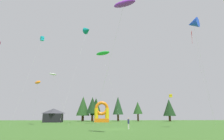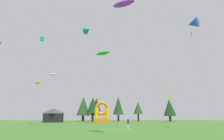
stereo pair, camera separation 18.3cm
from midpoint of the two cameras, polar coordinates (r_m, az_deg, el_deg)
name	(u,v)px [view 1 (the left image)]	position (r m, az deg, el deg)	size (l,w,h in m)	color
ground_plane	(116,129)	(31.84, 1.13, -16.70)	(120.00, 120.00, 0.00)	#3D6B28
kite_orange_parafoil	(38,82)	(48.86, -20.76, -3.33)	(2.77, 3.46, 10.32)	orange
kite_teal_delta	(87,30)	(55.19, -7.23, 11.36)	(6.47, 6.17, 25.72)	#0C7F7A
kite_purple_parafoil	(124,4)	(24.69, 3.32, 18.58)	(5.26, 5.77, 15.71)	purple
kite_red_diamond	(191,35)	(49.22, 21.87, 9.47)	(4.26, 1.73, 20.83)	red
kite_white_parafoil	(53,74)	(48.17, -16.80, -1.19)	(4.89, 3.43, 11.77)	white
kite_cyan_box	(42,39)	(51.11, -19.64, 8.48)	(4.54, 3.69, 20.67)	#19B7CC
kite_blue_delta	(193,24)	(37.14, 22.27, 12.32)	(6.09, 6.36, 18.26)	blue
kite_yellow_box	(171,96)	(59.32, 16.48, -7.18)	(2.78, 0.89, 7.98)	yellow
kite_green_parafoil	(103,53)	(48.72, -2.75, 4.86)	(6.13, 1.85, 17.80)	green
person_midfield	(128,122)	(31.63, 4.61, -14.86)	(0.41, 0.41, 1.70)	silver
inflatable_blue_arch	(102,114)	(64.21, -3.08, -12.71)	(4.58, 4.27, 6.44)	orange
festival_tent	(53,115)	(65.57, -16.69, -12.44)	(5.51, 3.66, 4.21)	black
tree_row_1	(83,106)	(77.03, -8.43, -10.27)	(5.05, 5.05, 9.19)	#4C331E
tree_row_2	(92,105)	(73.65, -5.73, -10.15)	(4.39, 4.39, 8.70)	#4C331E
tree_row_3	(96,107)	(74.49, -4.73, -10.48)	(4.28, 4.28, 8.52)	#4C331E
tree_row_4	(118,106)	(75.78, 1.68, -10.25)	(3.98, 3.98, 9.09)	#4C331E
tree_row_5	(138,108)	(76.56, 7.38, -10.84)	(3.52, 3.52, 7.16)	#4C331E
tree_row_6	(169,108)	(77.87, 16.11, -10.39)	(4.63, 4.63, 8.07)	#4C331E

